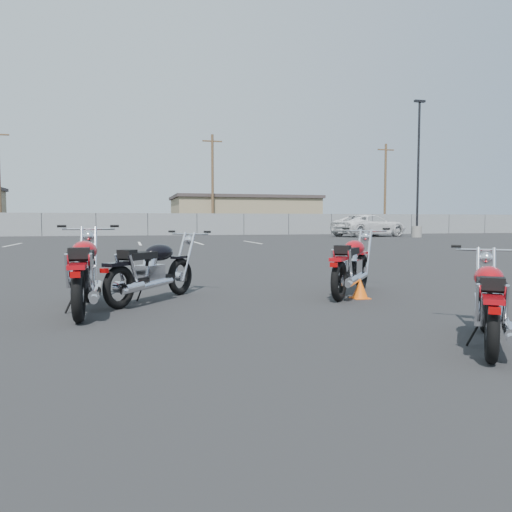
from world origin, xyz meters
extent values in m
plane|color=black|center=(0.00, 0.00, 0.00)|extent=(120.00, 120.00, 0.00)
torus|color=black|center=(-2.15, 1.08, 0.32)|extent=(0.12, 0.64, 0.64)
cylinder|color=silver|center=(-2.15, 1.08, 0.32)|extent=(0.11, 0.17, 0.17)
torus|color=black|center=(-2.14, -0.46, 0.32)|extent=(0.12, 0.64, 0.64)
cylinder|color=silver|center=(-2.14, -0.46, 0.32)|extent=(0.11, 0.17, 0.17)
cube|color=black|center=(-2.15, 0.31, 0.36)|extent=(0.11, 1.11, 0.06)
cube|color=silver|center=(-2.15, 0.26, 0.42)|extent=(0.30, 0.40, 0.32)
cylinder|color=silver|center=(-2.15, 0.26, 0.61)|extent=(0.21, 0.27, 0.28)
ellipsoid|color=#A60A11|center=(-2.15, 0.50, 0.76)|extent=(0.33, 0.62, 0.27)
cube|color=black|center=(-2.14, -0.01, 0.74)|extent=(0.28, 0.58, 0.11)
cube|color=black|center=(-2.14, -0.27, 0.78)|extent=(0.23, 0.19, 0.13)
cube|color=#A60A11|center=(-2.14, -0.48, 0.65)|extent=(0.19, 0.45, 0.05)
cube|color=#A60A11|center=(-2.15, 1.08, 0.65)|extent=(0.14, 0.36, 0.04)
cylinder|color=silver|center=(-2.02, -0.30, 0.58)|extent=(0.05, 0.19, 0.42)
cylinder|color=silver|center=(-2.27, -0.30, 0.58)|extent=(0.05, 0.19, 0.42)
cylinder|color=silver|center=(-1.97, 0.00, 0.30)|extent=(0.10, 1.17, 0.14)
cylinder|color=silver|center=(-1.97, -0.34, 0.32)|extent=(0.13, 0.38, 0.14)
cylinder|color=silver|center=(-2.05, 1.21, 0.66)|extent=(0.05, 0.42, 0.84)
cylinder|color=silver|center=(-2.24, 1.21, 0.66)|extent=(0.05, 0.42, 0.84)
sphere|color=silver|center=(-2.15, 1.38, 0.93)|extent=(0.17, 0.17, 0.17)
cylinder|color=silver|center=(-2.15, 1.40, 1.04)|extent=(0.74, 0.03, 0.03)
cylinder|color=black|center=(-1.78, 1.38, 1.08)|extent=(0.13, 0.04, 0.04)
cylinder|color=black|center=(-2.52, 1.38, 1.08)|extent=(0.13, 0.04, 0.04)
cylinder|color=black|center=(-2.29, 0.21, 0.16)|extent=(0.17, 0.03, 0.32)
cube|color=#990505|center=(-2.14, -0.75, 0.58)|extent=(0.11, 0.06, 0.06)
torus|color=black|center=(-0.81, 1.45, 0.29)|extent=(0.46, 0.51, 0.58)
cylinder|color=silver|center=(-0.81, 1.45, 0.29)|extent=(0.17, 0.18, 0.15)
torus|color=black|center=(-1.71, 0.38, 0.29)|extent=(0.46, 0.51, 0.58)
cylinder|color=silver|center=(-1.71, 0.38, 0.29)|extent=(0.17, 0.18, 0.15)
cube|color=black|center=(-1.26, 0.91, 0.33)|extent=(0.73, 0.84, 0.06)
cube|color=silver|center=(-1.29, 0.87, 0.39)|extent=(0.44, 0.45, 0.29)
cylinder|color=silver|center=(-1.29, 0.87, 0.56)|extent=(0.30, 0.31, 0.26)
ellipsoid|color=black|center=(-1.15, 1.04, 0.70)|extent=(0.59, 0.62, 0.25)
cube|color=black|center=(-1.45, 0.69, 0.68)|extent=(0.53, 0.57, 0.10)
cube|color=black|center=(-1.60, 0.51, 0.71)|extent=(0.27, 0.27, 0.12)
cube|color=black|center=(-1.73, 0.36, 0.59)|extent=(0.39, 0.42, 0.05)
cube|color=black|center=(-0.81, 1.45, 0.59)|extent=(0.31, 0.33, 0.04)
cylinder|color=silver|center=(-1.53, 0.41, 0.53)|extent=(0.15, 0.17, 0.38)
cylinder|color=silver|center=(-1.71, 0.56, 0.53)|extent=(0.15, 0.17, 0.38)
cylinder|color=silver|center=(-1.33, 0.59, 0.27)|extent=(0.75, 0.87, 0.12)
cylinder|color=silver|center=(-1.53, 0.35, 0.29)|extent=(0.31, 0.34, 0.13)
cylinder|color=silver|center=(-0.67, 1.48, 0.60)|extent=(0.28, 0.32, 0.76)
cylinder|color=silver|center=(-0.80, 1.59, 0.60)|extent=(0.28, 0.32, 0.76)
sphere|color=silver|center=(-0.64, 1.65, 0.85)|extent=(0.22, 0.22, 0.15)
cylinder|color=silver|center=(-0.62, 1.67, 0.95)|extent=(0.54, 0.46, 0.03)
cylinder|color=black|center=(-0.38, 1.43, 0.99)|extent=(0.11, 0.10, 0.03)
cylinder|color=black|center=(-0.89, 1.87, 0.99)|extent=(0.11, 0.10, 0.03)
cylinder|color=black|center=(-1.43, 0.92, 0.14)|extent=(0.13, 0.12, 0.29)
cube|color=#990505|center=(-1.89, 0.17, 0.53)|extent=(0.11, 0.11, 0.06)
torus|color=black|center=(2.25, 1.36, 0.30)|extent=(0.46, 0.54, 0.60)
cylinder|color=silver|center=(2.25, 1.36, 0.30)|extent=(0.18, 0.19, 0.16)
torus|color=black|center=(1.34, 0.24, 0.30)|extent=(0.46, 0.54, 0.60)
cylinder|color=silver|center=(1.34, 0.24, 0.30)|extent=(0.18, 0.19, 0.16)
cube|color=black|center=(1.80, 0.80, 0.34)|extent=(0.74, 0.88, 0.06)
cube|color=silver|center=(1.76, 0.76, 0.40)|extent=(0.46, 0.47, 0.30)
cylinder|color=silver|center=(1.76, 0.76, 0.58)|extent=(0.31, 0.32, 0.26)
ellipsoid|color=#A60A11|center=(1.91, 0.94, 0.72)|extent=(0.60, 0.64, 0.26)
cube|color=black|center=(1.61, 0.57, 0.70)|extent=(0.55, 0.59, 0.10)
cube|color=black|center=(1.45, 0.37, 0.74)|extent=(0.28, 0.28, 0.12)
cube|color=#A60A11|center=(1.33, 0.22, 0.62)|extent=(0.40, 0.44, 0.05)
cube|color=#A60A11|center=(2.25, 1.36, 0.62)|extent=(0.32, 0.35, 0.04)
cylinder|color=silver|center=(1.53, 0.28, 0.55)|extent=(0.15, 0.17, 0.39)
cylinder|color=silver|center=(1.34, 0.43, 0.55)|extent=(0.15, 0.17, 0.39)
cylinder|color=silver|center=(1.73, 0.47, 0.28)|extent=(0.77, 0.91, 0.13)
cylinder|color=silver|center=(1.53, 0.22, 0.30)|extent=(0.32, 0.35, 0.13)
cylinder|color=silver|center=(2.40, 1.40, 0.62)|extent=(0.29, 0.34, 0.79)
cylinder|color=silver|center=(2.26, 1.51, 0.62)|extent=(0.29, 0.34, 0.79)
sphere|color=silver|center=(2.43, 1.58, 0.88)|extent=(0.23, 0.23, 0.16)
cylinder|color=silver|center=(2.44, 1.60, 0.98)|extent=(0.56, 0.46, 0.03)
cylinder|color=black|center=(2.70, 1.36, 1.02)|extent=(0.12, 0.10, 0.04)
cylinder|color=black|center=(2.16, 1.80, 1.02)|extent=(0.12, 0.10, 0.04)
cylinder|color=black|center=(1.62, 0.81, 0.15)|extent=(0.14, 0.12, 0.30)
cube|color=#990505|center=(1.16, 0.02, 0.55)|extent=(0.12, 0.11, 0.06)
torus|color=black|center=(1.99, -1.99, 0.26)|extent=(0.39, 0.47, 0.52)
cylinder|color=silver|center=(1.99, -1.99, 0.26)|extent=(0.15, 0.16, 0.14)
torus|color=black|center=(1.24, -2.99, 0.26)|extent=(0.39, 0.47, 0.52)
cylinder|color=silver|center=(1.24, -2.99, 0.26)|extent=(0.15, 0.16, 0.14)
cube|color=black|center=(1.62, -2.49, 0.29)|extent=(0.61, 0.77, 0.05)
cube|color=silver|center=(1.59, -2.52, 0.34)|extent=(0.39, 0.41, 0.26)
cylinder|color=silver|center=(1.59, -2.52, 0.50)|extent=(0.27, 0.28, 0.23)
ellipsoid|color=#A60A11|center=(1.71, -2.37, 0.62)|extent=(0.51, 0.56, 0.22)
cube|color=black|center=(1.46, -2.70, 0.60)|extent=(0.46, 0.51, 0.09)
cube|color=black|center=(1.33, -2.87, 0.64)|extent=(0.24, 0.24, 0.10)
cube|color=#A60A11|center=(1.23, -3.00, 0.53)|extent=(0.34, 0.38, 0.04)
cube|color=#A60A11|center=(1.99, -1.99, 0.53)|extent=(0.27, 0.30, 0.03)
cylinder|color=silver|center=(1.40, -2.95, 0.47)|extent=(0.13, 0.15, 0.34)
cylinder|color=silver|center=(1.24, -2.82, 0.47)|extent=(0.13, 0.15, 0.34)
cylinder|color=silver|center=(1.57, -2.78, 0.24)|extent=(0.63, 0.80, 0.11)
cylinder|color=silver|center=(1.41, -3.00, 0.26)|extent=(0.27, 0.31, 0.11)
cylinder|color=silver|center=(2.12, -1.95, 0.53)|extent=(0.24, 0.30, 0.68)
cylinder|color=silver|center=(1.99, -1.86, 0.53)|extent=(0.24, 0.30, 0.68)
sphere|color=silver|center=(2.14, -1.80, 0.76)|extent=(0.19, 0.19, 0.14)
cylinder|color=silver|center=(2.15, -1.78, 0.84)|extent=(0.50, 0.38, 0.03)
cylinder|color=black|center=(1.90, -1.62, 0.88)|extent=(0.10, 0.09, 0.03)
cylinder|color=black|center=(1.47, -2.49, 0.13)|extent=(0.12, 0.10, 0.26)
cube|color=#990505|center=(1.10, -3.18, 0.47)|extent=(0.10, 0.09, 0.05)
cone|color=#F85F0D|center=(1.76, 0.42, 0.16)|extent=(0.23, 0.23, 0.29)
cube|color=#F85F0D|center=(1.76, 0.42, 0.00)|extent=(0.25, 0.25, 0.01)
cylinder|color=gray|center=(18.46, 25.33, 0.40)|extent=(0.70, 0.70, 0.80)
cylinder|color=black|center=(18.46, 25.33, 5.15)|extent=(0.16, 0.16, 8.70)
cube|color=black|center=(18.46, 25.33, 9.57)|extent=(0.80, 0.25, 0.15)
cube|color=slate|center=(0.00, 35.00, 0.90)|extent=(80.00, 0.04, 1.80)
cylinder|color=black|center=(-8.00, 35.00, 0.90)|extent=(0.06, 0.06, 1.80)
cylinder|color=black|center=(-4.00, 35.00, 0.90)|extent=(0.06, 0.06, 1.80)
cylinder|color=black|center=(0.00, 35.00, 0.90)|extent=(0.06, 0.06, 1.80)
cylinder|color=black|center=(4.00, 35.00, 0.90)|extent=(0.06, 0.06, 1.80)
cylinder|color=black|center=(8.00, 35.00, 0.90)|extent=(0.06, 0.06, 1.80)
cylinder|color=black|center=(12.00, 35.00, 0.90)|extent=(0.06, 0.06, 1.80)
cylinder|color=black|center=(16.00, 35.00, 0.90)|extent=(0.06, 0.06, 1.80)
cylinder|color=black|center=(20.00, 35.00, 0.90)|extent=(0.06, 0.06, 1.80)
cylinder|color=black|center=(24.00, 35.00, 0.90)|extent=(0.06, 0.06, 1.80)
cylinder|color=black|center=(28.00, 35.00, 0.90)|extent=(0.06, 0.06, 1.80)
cylinder|color=black|center=(32.00, 35.00, 0.90)|extent=(0.06, 0.06, 1.80)
cube|color=#8B7B59|center=(10.00, 44.00, 1.70)|extent=(14.00, 9.00, 3.40)
cube|color=#3E3534|center=(10.00, 44.00, 3.55)|extent=(14.40, 9.40, 0.30)
cylinder|color=#4E3824|center=(6.00, 39.00, 4.50)|extent=(0.24, 0.24, 9.00)
cube|color=#4E3824|center=(6.00, 39.00, 8.40)|extent=(1.80, 0.12, 0.12)
cylinder|color=#4E3824|center=(24.00, 40.00, 4.50)|extent=(0.24, 0.24, 9.00)
cube|color=#4E3824|center=(24.00, 40.00, 8.40)|extent=(1.80, 0.12, 0.12)
cube|color=silver|center=(-7.00, 20.00, 0.00)|extent=(0.12, 4.00, 0.01)
cube|color=silver|center=(-4.00, 20.00, 0.00)|extent=(0.12, 4.00, 0.01)
cube|color=silver|center=(-1.00, 20.00, 0.00)|extent=(0.12, 4.00, 0.01)
cube|color=silver|center=(2.00, 20.00, 0.00)|extent=(0.12, 4.00, 0.01)
cube|color=silver|center=(5.00, 20.00, 0.00)|extent=(0.12, 4.00, 0.01)
imported|color=white|center=(16.09, 27.95, 1.29)|extent=(4.46, 7.29, 2.59)
camera|label=1|loc=(-1.59, -6.36, 1.15)|focal=35.00mm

